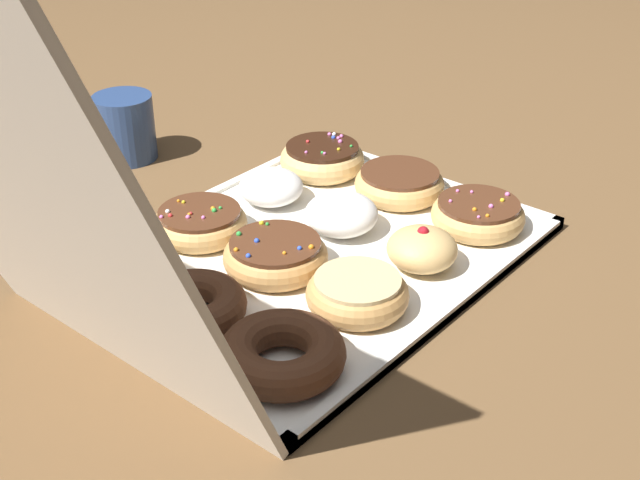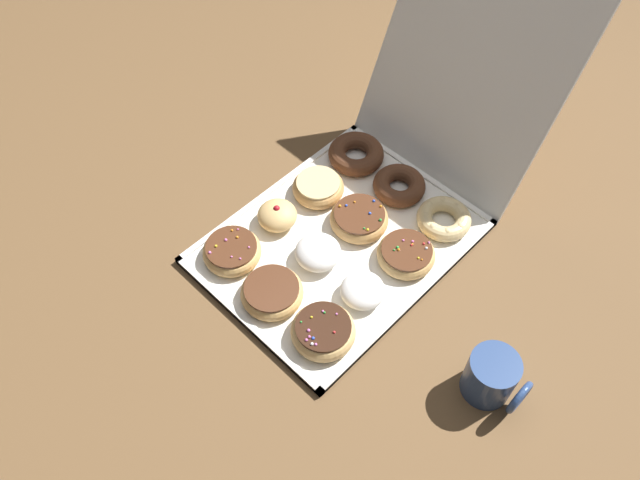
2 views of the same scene
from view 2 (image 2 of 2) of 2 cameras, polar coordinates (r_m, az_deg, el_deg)
name	(u,v)px [view 2 (image 2 of 2)]	position (r m, az deg, el deg)	size (l,w,h in m)	color
ground_plane	(339,244)	(1.29, 1.75, -0.34)	(3.00, 3.00, 0.00)	brown
donut_box	(339,242)	(1.28, 1.75, -0.20)	(0.40, 0.52, 0.01)	white
box_lid_open	(469,66)	(1.32, 13.26, 15.06)	(0.40, 0.52, 0.01)	white
sprinkle_donut_0	(232,251)	(1.25, -7.95, -0.99)	(0.12, 0.12, 0.04)	tan
chocolate_frosted_donut_1	(273,293)	(1.19, -4.29, -4.78)	(0.12, 0.12, 0.04)	tan
sprinkle_donut_2	(323,331)	(1.15, 0.29, -8.21)	(0.12, 0.12, 0.04)	#E5B770
jelly_filled_donut_3	(277,215)	(1.29, -3.88, 2.24)	(0.08, 0.08, 0.05)	#E5B770
powdered_filled_donut_4	(319,253)	(1.23, -0.09, -1.19)	(0.09, 0.09, 0.05)	white
powdered_filled_donut_5	(363,290)	(1.19, 3.86, -4.56)	(0.08, 0.08, 0.04)	white
glazed_ring_donut_6	(318,187)	(1.34, -0.17, 4.77)	(0.11, 0.11, 0.04)	tan
sprinkle_donut_7	(359,218)	(1.29, 3.50, 1.98)	(0.12, 0.12, 0.04)	tan
sprinkle_donut_8	(406,254)	(1.25, 7.77, -1.26)	(0.12, 0.12, 0.04)	tan
chocolate_cake_ring_donut_9	(356,154)	(1.41, 3.27, 7.76)	(0.12, 0.12, 0.04)	#59331E
chocolate_cake_ring_donut_10	(400,186)	(1.35, 7.21, 4.86)	(0.11, 0.11, 0.04)	#59331E
cruller_donut_11	(444,219)	(1.31, 11.11, 1.92)	(0.11, 0.11, 0.03)	#EACC8C
coffee_mug	(492,377)	(1.13, 15.28, -11.82)	(0.11, 0.09, 0.10)	navy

